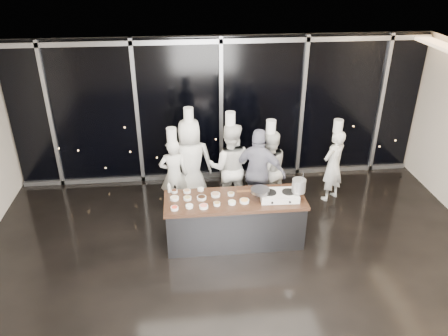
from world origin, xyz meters
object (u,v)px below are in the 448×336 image
Objects in this scene: stock_pot at (299,186)px; chef_left at (190,163)px; demo_counter at (235,220)px; chef_far_left at (174,174)px; stove at (279,195)px; chef_center at (230,166)px; guest at (258,173)px; chef_side at (333,165)px; chef_right at (269,168)px; frying_pan at (260,190)px.

chef_left is at bearing 140.50° from stock_pot.
demo_counter is 1.38× the size of chef_far_left.
stove is 0.33× the size of chef_center.
chef_center is 0.60m from guest.
chef_left reaches higher than stock_pot.
guest is (-0.19, 0.96, -0.06)m from stove.
chef_center reaches higher than chef_far_left.
stock_pot is at bearing 18.67° from chef_side.
chef_left reaches higher than chef_right.
demo_counter is 1.38× the size of chef_side.
stock_pot is at bearing 132.36° from chef_left.
chef_side is (2.93, -0.11, -0.14)m from chef_left.
chef_right reaches higher than guest.
chef_center reaches higher than chef_right.
stock_pot is 0.13× the size of guest.
stove is 0.32× the size of chef_left.
chef_left is (-0.73, 1.39, 0.49)m from demo_counter.
demo_counter is at bearing 109.45° from chef_left.
stock_pot is 2.36m from chef_left.
chef_left is at bearing 0.66° from guest.
chef_center is (0.05, 1.18, 0.47)m from demo_counter.
frying_pan is 0.32× the size of guest.
demo_counter is 1.14m from guest.
chef_side is at bearing -178.96° from chef_far_left.
guest reaches higher than chef_far_left.
chef_side is (1.11, 1.39, -0.36)m from stock_pot.
chef_left is 0.80m from chef_center.
frying_pan is 0.68m from stock_pot.
chef_far_left is 0.85× the size of chef_left.
chef_center is at bearing 109.05° from frying_pan.
chef_right is at bearing 179.91° from chef_far_left.
chef_right is (0.41, 1.26, -0.24)m from frying_pan.
chef_far_left is 1.00× the size of chef_side.
frying_pan is 0.32× the size of chef_side.
chef_left is (0.34, 0.19, 0.14)m from chef_far_left.
chef_far_left is at bearing 131.64° from demo_counter.
frying_pan is 0.96m from guest.
stove is 2.85× the size of stock_pot.
stock_pot reaches higher than frying_pan.
frying_pan is at bearing 120.50° from chef_left.
demo_counter is at bearing 131.16° from chef_far_left.
chef_far_left is at bearing -17.99° from chef_right.
guest is (0.15, 0.93, -0.16)m from frying_pan.
guest is at bearing 168.69° from chef_far_left.
chef_center is (-0.38, 1.23, -0.14)m from frying_pan.
frying_pan is 1.85m from chef_left.
demo_counter is 1.32× the size of chef_right.
stove is 1.16× the size of frying_pan.
stove is 1.30m from chef_right.
stove is at bearing 144.63° from chef_far_left.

